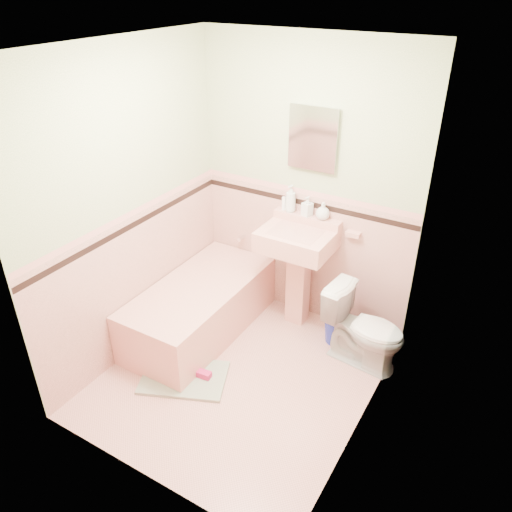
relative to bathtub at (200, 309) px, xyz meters
The scene contains 32 objects.
floor 0.75m from the bathtub, 27.65° to the right, with size 2.20×2.20×0.00m, color #E19E93.
ceiling 2.38m from the bathtub, 27.65° to the right, with size 2.20×2.20×0.00m, color white.
wall_back 1.43m from the bathtub, 50.71° to the left, with size 2.50×2.50×0.00m, color beige.
wall_front 1.87m from the bathtub, 66.22° to the right, with size 2.50×2.50×0.00m, color beige.
wall_left 1.14m from the bathtub, 138.27° to the right, with size 2.50×2.50×0.00m, color beige.
wall_right 1.95m from the bathtub, 11.45° to the right, with size 2.50×2.50×0.00m, color beige.
wainscot_back 1.05m from the bathtub, 50.27° to the left, with size 2.00×2.00×0.00m, color #E3A398.
wainscot_front 1.60m from the bathtub, 66.05° to the right, with size 2.00×2.00×0.00m, color #E3A398.
wainscot_left 0.61m from the bathtub, 137.33° to the right, with size 2.20×2.20×0.00m, color #E3A398.
wainscot_right 1.69m from the bathtub, 11.53° to the right, with size 2.20×2.20×0.00m, color #E3A398.
accent_back 1.33m from the bathtub, 50.04° to the left, with size 2.00×2.00×0.00m, color black.
accent_front 1.79m from the bathtub, 65.95° to the right, with size 2.00×2.00×0.00m, color black.
accent_left 1.02m from the bathtub, 136.85° to the right, with size 2.20×2.20×0.00m, color black.
accent_right 1.87m from the bathtub, 11.57° to the right, with size 2.20×2.20×0.00m, color black.
cap_back 1.40m from the bathtub, 50.04° to the left, with size 2.00×2.00×0.00m, color #E1918B.
cap_front 1.84m from the bathtub, 65.95° to the right, with size 2.00×2.00×0.00m, color #E1918B.
cap_left 1.11m from the bathtub, 136.85° to the right, with size 2.20×2.20×0.00m, color #E1918B.
cap_right 1.92m from the bathtub, 11.57° to the right, with size 2.20×2.20×0.00m, color #E1918B.
bathtub is the anchor object (origin of this frame).
tub_faucet 0.83m from the bathtub, 90.00° to the left, with size 0.04×0.04×0.12m, color silver.
sink 0.90m from the bathtub, 37.93° to the left, with size 0.61×0.50×0.96m, color #DC9185, non-canonical shape.
sink_faucet 1.20m from the bathtub, 44.58° to the left, with size 0.02×0.02×0.10m, color silver.
medicine_cabinet 1.78m from the bathtub, 47.42° to the left, with size 0.41×0.04×0.51m, color white.
soap_dish 1.51m from the bathtub, 33.57° to the left, with size 0.12×0.07×0.04m, color #DC9185.
soap_bottle_left 1.28m from the bathtub, 54.16° to the left, with size 0.09×0.09×0.24m, color #B2B2B2.
soap_bottle_mid 1.32m from the bathtub, 46.45° to the left, with size 0.08×0.08×0.17m, color #B2B2B2.
soap_bottle_right 1.40m from the bathtub, 40.88° to the left, with size 0.12×0.12×0.15m, color #B2B2B2.
tube 1.21m from the bathtub, 57.76° to the left, with size 0.04×0.04×0.12m, color white.
toilet 1.46m from the bathtub, 13.75° to the left, with size 0.38×0.66×0.67m, color white.
bucket 1.23m from the bathtub, 23.10° to the left, with size 0.24×0.24×0.24m, color #1B289F, non-canonical shape.
bath_mat 0.68m from the bathtub, 66.43° to the right, with size 0.67×0.45×0.03m, color gray.
shoe 0.67m from the bathtub, 52.71° to the right, with size 0.13×0.06×0.05m, color #BF1E59.
Camera 1 is at (1.67, -2.58, 2.88)m, focal length 35.24 mm.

